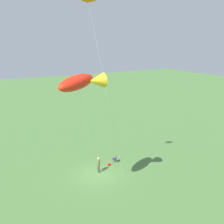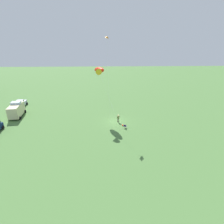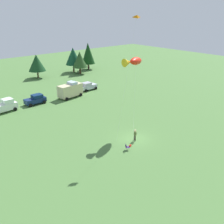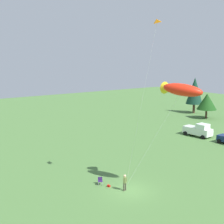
# 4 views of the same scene
# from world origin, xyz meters

# --- Properties ---
(ground_plane) EXTENTS (160.00, 160.00, 0.00)m
(ground_plane) POSITION_xyz_m (0.00, 0.00, 0.00)
(ground_plane) COLOR #4A7439
(person_kite_flyer) EXTENTS (0.35, 0.51, 1.74)m
(person_kite_flyer) POSITION_xyz_m (-0.28, -0.44, 1.02)
(person_kite_flyer) COLOR #413A30
(person_kite_flyer) RESTS_ON ground
(folding_chair) EXTENTS (0.65, 0.65, 0.82)m
(folding_chair) POSITION_xyz_m (-3.08, -1.65, 0.49)
(folding_chair) COLOR #2F1A53
(folding_chair) RESTS_ON ground
(backpack_on_grass) EXTENTS (0.38, 0.31, 0.22)m
(backpack_on_grass) POSITION_xyz_m (-2.03, -1.25, 0.11)
(backpack_on_grass) COLOR red
(backpack_on_grass) RESTS_ON ground
(truck_white_pickup) EXTENTS (5.15, 2.76, 2.34)m
(truck_white_pickup) POSITION_xyz_m (-10.48, 23.69, 1.10)
(truck_white_pickup) COLOR white
(truck_white_pickup) RESTS_ON ground
(car_navy_hatch) EXTENTS (4.25, 2.30, 1.89)m
(car_navy_hatch) POSITION_xyz_m (-4.05, 23.87, 0.95)
(car_navy_hatch) COLOR navy
(car_navy_hatch) RESTS_ON ground
(van_camper_beige) EXTENTS (5.63, 3.14, 3.34)m
(van_camper_beige) POSITION_xyz_m (3.62, 22.94, 1.64)
(van_camper_beige) COLOR beige
(van_camper_beige) RESTS_ON ground
(car_silver_compact) EXTENTS (4.30, 2.42, 1.89)m
(car_silver_compact) POSITION_xyz_m (9.65, 24.79, 0.95)
(car_silver_compact) COLOR #AEB8C4
(car_silver_compact) RESTS_ON ground
(treeline_distant) EXTENTS (53.44, 10.09, 8.71)m
(treeline_distant) POSITION_xyz_m (4.22, 41.71, 4.64)
(treeline_distant) COLOR #513127
(treeline_distant) RESTS_ON ground
(kite_large_fish) EXTENTS (6.14, 5.35, 11.42)m
(kite_large_fish) POSITION_xyz_m (3.10, 3.53, 10.63)
(kite_large_fish) COLOR red
(kite_large_fish) RESTS_ON ground
(kite_delta_orange) EXTENTS (4.39, 0.85, 17.32)m
(kite_delta_orange) POSITION_xyz_m (1.53, 1.76, 16.96)
(kite_delta_orange) COLOR orange
(kite_delta_orange) RESTS_ON ground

